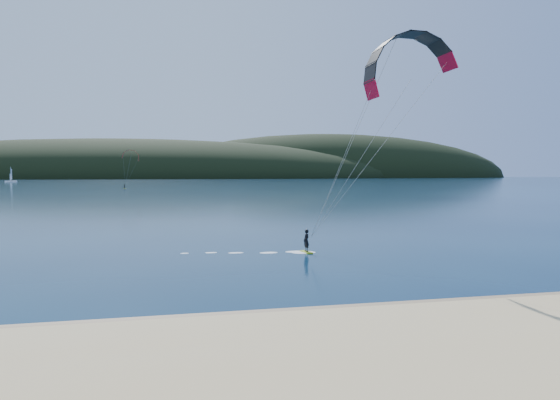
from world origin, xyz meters
name	(u,v)px	position (x,y,z in m)	size (l,w,h in m)	color
ground	(281,355)	(0.00, 0.00, 0.00)	(1800.00, 1800.00, 0.00)	#071D37
wet_sand	(258,318)	(0.00, 4.50, 0.05)	(220.00, 2.50, 0.10)	#876B4E
headland	(171,178)	(0.63, 745.28, 0.00)	(1200.00, 310.00, 140.00)	black
kitesurfer_near	(405,86)	(14.17, 19.19, 13.23)	(22.06, 6.33, 16.84)	#B7CF18
kitesurfer_far	(130,159)	(-19.25, 204.59, 12.85)	(7.53, 7.26, 15.33)	#B7CF18
sailboat	(11,181)	(-120.43, 400.51, 0.87)	(8.18, 5.37, 11.86)	white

